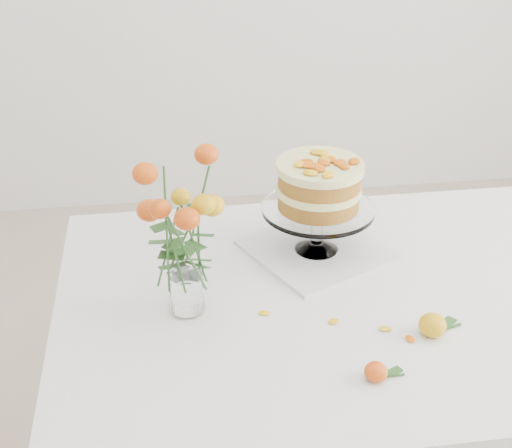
{
  "coord_description": "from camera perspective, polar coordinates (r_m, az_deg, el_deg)",
  "views": [
    {
      "loc": [
        -0.45,
        -1.27,
        1.67
      ],
      "look_at": [
        -0.26,
        0.08,
        0.9
      ],
      "focal_mm": 50.0,
      "sensor_mm": 36.0,
      "label": 1
    }
  ],
  "objects": [
    {
      "name": "table",
      "position": [
        1.68,
        9.28,
        -7.6
      ],
      "size": [
        1.43,
        0.93,
        0.76
      ],
      "color": "tan",
      "rests_on": "ground"
    },
    {
      "name": "napkin",
      "position": [
        1.75,
        4.82,
        -2.14
      ],
      "size": [
        0.39,
        0.39,
        0.01
      ],
      "primitive_type": "cube",
      "rotation": [
        0.0,
        0.0,
        0.45
      ],
      "color": "silver",
      "rests_on": "table"
    },
    {
      "name": "cake_stand",
      "position": [
        1.67,
        5.06,
        2.74
      ],
      "size": [
        0.27,
        0.27,
        0.24
      ],
      "rotation": [
        0.0,
        0.0,
        -0.14
      ],
      "color": "white",
      "rests_on": "napkin"
    },
    {
      "name": "rose_vase",
      "position": [
        1.44,
        -5.87,
        0.09
      ],
      "size": [
        0.25,
        0.25,
        0.37
      ],
      "rotation": [
        0.0,
        0.0,
        -0.03
      ],
      "color": "white",
      "rests_on": "table"
    },
    {
      "name": "loose_rose_near",
      "position": [
        1.51,
        13.95,
        -7.85
      ],
      "size": [
        0.1,
        0.06,
        0.05
      ],
      "rotation": [
        0.0,
        0.0,
        0.28
      ],
      "color": "gold",
      "rests_on": "table"
    },
    {
      "name": "loose_rose_far",
      "position": [
        1.38,
        9.58,
        -11.58
      ],
      "size": [
        0.08,
        0.04,
        0.04
      ],
      "rotation": [
        0.0,
        0.0,
        0.03
      ],
      "color": "red",
      "rests_on": "table"
    },
    {
      "name": "stray_petal_a",
      "position": [
        1.52,
        6.23,
        -7.76
      ],
      "size": [
        0.03,
        0.02,
        0.0
      ],
      "primitive_type": "ellipsoid",
      "color": "yellow",
      "rests_on": "table"
    },
    {
      "name": "stray_petal_b",
      "position": [
        1.52,
        10.3,
        -8.25
      ],
      "size": [
        0.03,
        0.02,
        0.0
      ],
      "primitive_type": "ellipsoid",
      "color": "yellow",
      "rests_on": "table"
    },
    {
      "name": "stray_petal_c",
      "position": [
        1.5,
        12.23,
        -8.99
      ],
      "size": [
        0.03,
        0.02,
        0.0
      ],
      "primitive_type": "ellipsoid",
      "color": "yellow",
      "rests_on": "table"
    },
    {
      "name": "stray_petal_d",
      "position": [
        1.54,
        0.67,
        -7.14
      ],
      "size": [
        0.03,
        0.02,
        0.0
      ],
      "primitive_type": "ellipsoid",
      "color": "yellow",
      "rests_on": "table"
    }
  ]
}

